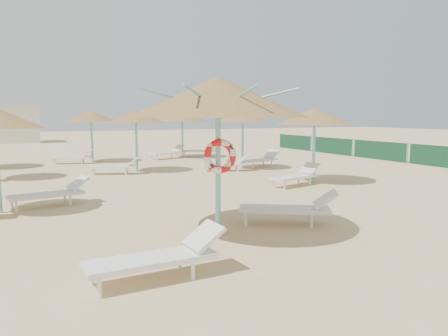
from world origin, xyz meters
name	(u,v)px	position (x,y,z in m)	size (l,w,h in m)	color
ground	(233,234)	(0.00, 0.00, 0.00)	(120.00, 120.00, 0.00)	tan
main_palapa	(218,98)	(-0.25, 0.17, 2.78)	(3.57, 3.57, 3.20)	#6EBFB4
lounger_main_a	(160,256)	(-2.08, -1.73, 0.36)	(2.10, 0.72, 0.75)	white
lounger_main_b	(291,208)	(1.55, 0.19, 0.37)	(2.18, 1.67, 0.78)	white
palapa_field	(132,118)	(0.71, 11.25, 2.29)	(15.01, 14.08, 2.73)	#6EBFB4
windbreak_fence	(380,150)	(14.00, 9.96, 0.50)	(0.08, 19.84, 1.10)	#1B5336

